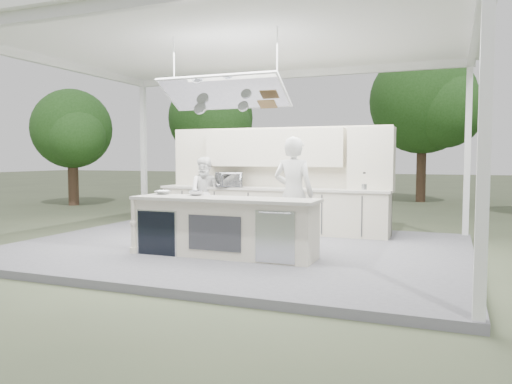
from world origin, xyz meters
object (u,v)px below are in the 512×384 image
at_px(demo_island, 223,227).
at_px(sous_chef, 206,194).
at_px(head_chef, 294,194).
at_px(back_counter, 271,209).

distance_m(demo_island, sous_chef, 2.93).
bearing_deg(demo_island, sous_chef, 122.33).
distance_m(demo_island, head_chef, 1.36).
bearing_deg(sous_chef, back_counter, -6.56).
xyz_separation_m(demo_island, sous_chef, (-1.56, 2.46, 0.33)).
xyz_separation_m(demo_island, back_counter, (-0.18, 2.81, 0.00)).
height_order(demo_island, head_chef, head_chef).
xyz_separation_m(head_chef, sous_chef, (-2.49, 1.60, -0.17)).
distance_m(demo_island, back_counter, 2.82).
bearing_deg(demo_island, head_chef, 42.69).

